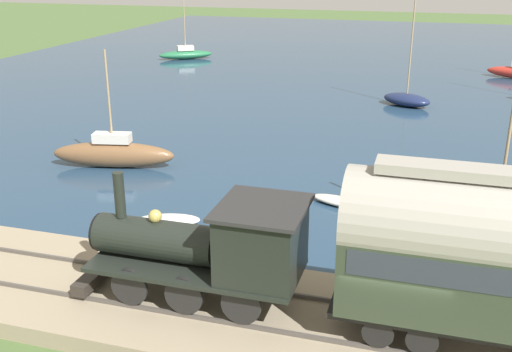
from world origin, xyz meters
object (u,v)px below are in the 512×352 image
(steam_locomotive, at_px, (217,244))
(sailboat_brown, at_px, (113,153))
(sailboat_green, at_px, (186,54))
(rowboat_off_pier, at_px, (343,202))
(sailboat_black, at_px, (494,233))
(rowboat_near_shore, at_px, (496,201))
(rowboat_mid_harbor, at_px, (168,220))
(sailboat_navy, at_px, (407,99))

(steam_locomotive, distance_m, sailboat_brown, 13.89)
(sailboat_green, bearing_deg, rowboat_off_pier, 179.44)
(sailboat_black, bearing_deg, rowboat_off_pier, 62.36)
(rowboat_near_shore, xyz_separation_m, rowboat_mid_harbor, (-5.26, 11.75, -0.06))
(sailboat_green, bearing_deg, rowboat_near_shore, -172.16)
(sailboat_green, xyz_separation_m, sailboat_brown, (-30.23, -9.11, 0.18))
(sailboat_brown, distance_m, rowboat_mid_harbor, 7.34)
(steam_locomotive, distance_m, sailboat_navy, 27.24)
(sailboat_brown, relative_size, rowboat_mid_harbor, 2.30)
(sailboat_black, bearing_deg, rowboat_near_shore, -8.02)
(steam_locomotive, bearing_deg, rowboat_near_shore, -36.90)
(sailboat_black, xyz_separation_m, rowboat_near_shore, (4.21, -0.43, -0.50))
(rowboat_near_shore, xyz_separation_m, rowboat_off_pier, (-1.64, 5.85, -0.07))
(sailboat_brown, distance_m, rowboat_near_shore, 16.89)
(steam_locomotive, xyz_separation_m, sailboat_black, (6.27, -7.45, -1.52))
(sailboat_green, bearing_deg, steam_locomotive, 171.12)
(sailboat_brown, height_order, rowboat_near_shore, sailboat_brown)
(sailboat_navy, relative_size, rowboat_mid_harbor, 2.90)
(sailboat_navy, height_order, rowboat_mid_harbor, sailboat_navy)
(rowboat_off_pier, distance_m, rowboat_mid_harbor, 6.93)
(sailboat_black, relative_size, sailboat_brown, 1.36)
(steam_locomotive, height_order, sailboat_black, sailboat_black)
(sailboat_green, bearing_deg, sailboat_black, -176.27)
(sailboat_navy, height_order, sailboat_brown, sailboat_navy)
(rowboat_near_shore, height_order, rowboat_mid_harbor, rowboat_near_shore)
(sailboat_green, xyz_separation_m, rowboat_near_shore, (-30.20, -26.00, -0.25))
(steam_locomotive, relative_size, rowboat_off_pier, 2.30)
(sailboat_navy, relative_size, rowboat_near_shore, 2.76)
(sailboat_green, distance_m, rowboat_mid_harbor, 38.21)
(rowboat_near_shore, bearing_deg, rowboat_mid_harbor, 76.04)
(sailboat_brown, bearing_deg, rowboat_near_shore, -101.86)
(sailboat_brown, height_order, rowboat_off_pier, sailboat_brown)
(rowboat_off_pier, bearing_deg, rowboat_mid_harbor, 137.50)
(sailboat_navy, distance_m, sailboat_black, 21.07)
(sailboat_navy, height_order, sailboat_black, sailboat_black)
(sailboat_navy, xyz_separation_m, rowboat_off_pier, (-18.12, 1.44, -0.30))
(steam_locomotive, height_order, sailboat_brown, sailboat_brown)
(sailboat_navy, relative_size, rowboat_off_pier, 2.72)
(sailboat_green, xyz_separation_m, rowboat_off_pier, (-31.84, -20.15, -0.33))
(sailboat_black, relative_size, rowboat_mid_harbor, 3.13)
(steam_locomotive, bearing_deg, rowboat_off_pier, -12.90)
(sailboat_black, xyz_separation_m, rowboat_off_pier, (2.57, 5.42, -0.57))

